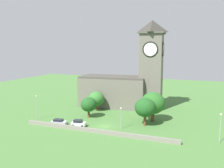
# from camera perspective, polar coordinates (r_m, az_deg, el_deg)

# --- Properties ---
(ground_plane) EXTENTS (200.00, 200.00, 0.00)m
(ground_plane) POSITION_cam_1_polar(r_m,az_deg,el_deg) (82.93, 2.43, -6.87)
(ground_plane) COLOR #477538
(church) EXTENTS (31.47, 13.97, 31.50)m
(church) POSITION_cam_1_polar(r_m,az_deg,el_deg) (90.59, 3.47, 0.52)
(church) COLOR #666056
(church) RESTS_ON ground
(quay_barrier) EXTENTS (42.76, 0.70, 1.08)m
(quay_barrier) POSITION_cam_1_polar(r_m,az_deg,el_deg) (64.32, -3.77, -10.91)
(quay_barrier) COLOR gray
(quay_barrier) RESTS_ON ground
(car_silver) EXTENTS (4.74, 2.77, 1.64)m
(car_silver) POSITION_cam_1_polar(r_m,az_deg,el_deg) (72.38, -12.33, -8.64)
(car_silver) COLOR silver
(car_silver) RESTS_ON ground
(car_white) EXTENTS (4.28, 2.76, 1.93)m
(car_white) POSITION_cam_1_polar(r_m,az_deg,el_deg) (69.78, -7.84, -9.05)
(car_white) COLOR silver
(car_white) RESTS_ON ground
(streetlamp_west_end) EXTENTS (0.44, 0.44, 7.45)m
(streetlamp_west_end) POSITION_cam_1_polar(r_m,az_deg,el_deg) (78.66, -17.24, -4.38)
(streetlamp_west_end) COLOR #9EA0A5
(streetlamp_west_end) RESTS_ON ground
(streetlamp_west_mid) EXTENTS (0.44, 0.44, 6.02)m
(streetlamp_west_mid) POSITION_cam_1_polar(r_m,az_deg,el_deg) (66.24, 2.12, -7.10)
(streetlamp_west_mid) COLOR #9EA0A5
(streetlamp_west_mid) RESTS_ON ground
(streetlamp_central) EXTENTS (0.44, 0.44, 6.98)m
(streetlamp_central) POSITION_cam_1_polar(r_m,az_deg,el_deg) (61.90, 24.05, -8.40)
(streetlamp_central) COLOR #9EA0A5
(streetlamp_central) RESTS_ON ground
(tree_riverside_east) EXTENTS (5.66, 5.66, 6.81)m
(tree_riverside_east) POSITION_cam_1_polar(r_m,az_deg,el_deg) (85.79, -3.69, -3.46)
(tree_riverside_east) COLOR brown
(tree_riverside_east) RESTS_ON ground
(tree_by_tower) EXTENTS (7.25, 7.25, 8.83)m
(tree_by_tower) POSITION_cam_1_polar(r_m,az_deg,el_deg) (73.97, 9.56, -4.44)
(tree_by_tower) COLOR brown
(tree_by_tower) RESTS_ON ground
(tree_churchyard) EXTENTS (5.07, 5.07, 6.49)m
(tree_churchyard) POSITION_cam_1_polar(r_m,az_deg,el_deg) (77.43, -5.48, -4.81)
(tree_churchyard) COLOR brown
(tree_churchyard) RESTS_ON ground
(tree_riverside_west) EXTENTS (5.95, 5.95, 7.91)m
(tree_riverside_west) POSITION_cam_1_polar(r_m,az_deg,el_deg) (69.46, 7.78, -5.52)
(tree_riverside_west) COLOR brown
(tree_riverside_west) RESTS_ON ground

